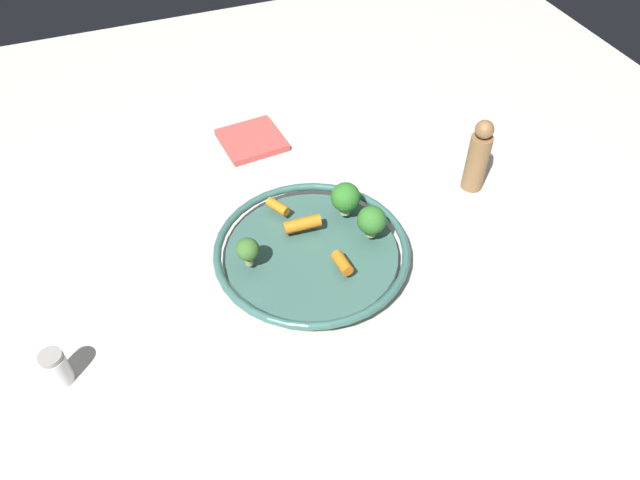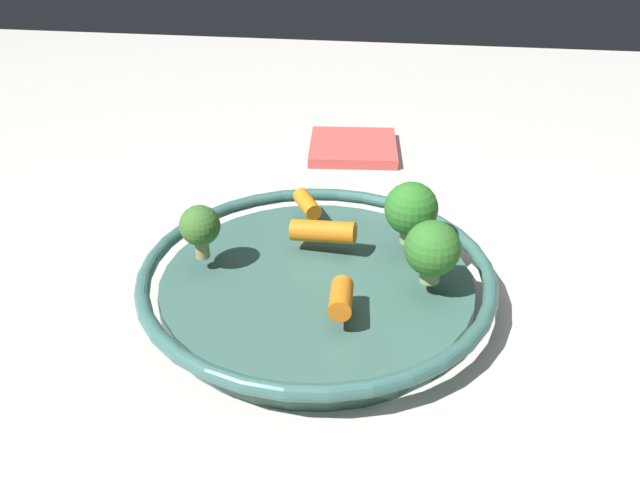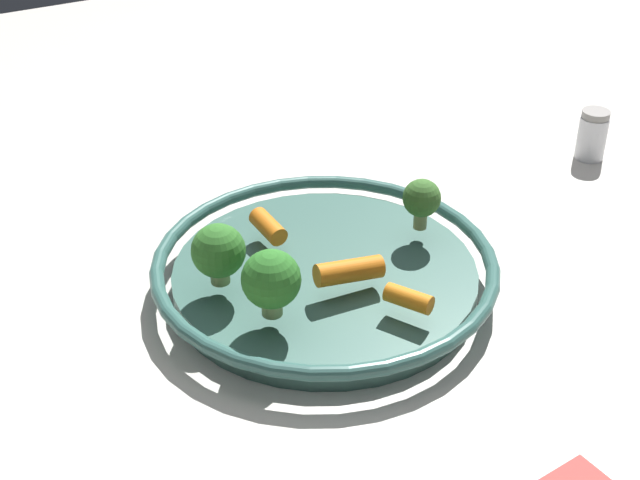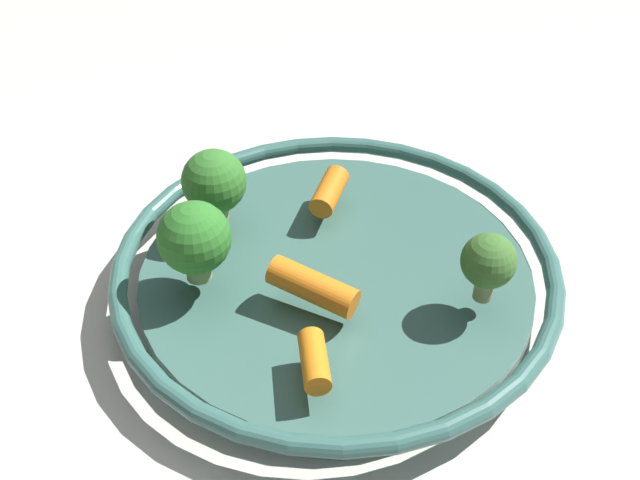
{
  "view_description": "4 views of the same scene",
  "coord_description": "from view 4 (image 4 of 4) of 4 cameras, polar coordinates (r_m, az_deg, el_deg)",
  "views": [
    {
      "loc": [
        0.24,
        0.65,
        0.78
      ],
      "look_at": [
        -0.01,
        0.02,
        0.07
      ],
      "focal_mm": 33.92,
      "sensor_mm": 36.0,
      "label": 1
    },
    {
      "loc": [
        -0.07,
        0.5,
        0.37
      ],
      "look_at": [
        -0.0,
        0.01,
        0.07
      ],
      "focal_mm": 36.66,
      "sensor_mm": 36.0,
      "label": 2
    },
    {
      "loc": [
        -0.35,
        -0.62,
        0.52
      ],
      "look_at": [
        -0.0,
        0.0,
        0.06
      ],
      "focal_mm": 50.84,
      "sensor_mm": 36.0,
      "label": 3
    },
    {
      "loc": [
        0.15,
        -0.4,
        0.42
      ],
      "look_at": [
        -0.01,
        -0.01,
        0.07
      ],
      "focal_mm": 44.05,
      "sensor_mm": 36.0,
      "label": 4
    }
  ],
  "objects": [
    {
      "name": "serving_bowl",
      "position": [
        0.59,
        1.16,
        -2.62
      ],
      "size": [
        0.33,
        0.33,
        0.04
      ],
      "color": "#3D665B",
      "rests_on": "ground_plane"
    },
    {
      "name": "broccoli_floret_edge",
      "position": [
        0.6,
        -7.7,
        4.17
      ],
      "size": [
        0.05,
        0.05,
        0.06
      ],
      "color": "#97A966",
      "rests_on": "serving_bowl"
    },
    {
      "name": "baby_carrot_center",
      "position": [
        0.62,
        0.68,
        3.55
      ],
      "size": [
        0.02,
        0.05,
        0.02
      ],
      "primitive_type": "cylinder",
      "rotation": [
        1.64,
        0.0,
        0.05
      ],
      "color": "orange",
      "rests_on": "serving_bowl"
    },
    {
      "name": "broccoli_floret_mid",
      "position": [
        0.54,
        -9.11,
        0.09
      ],
      "size": [
        0.05,
        0.05,
        0.06
      ],
      "color": "#94AC66",
      "rests_on": "serving_bowl"
    },
    {
      "name": "ground_plane",
      "position": [
        0.6,
        1.13,
        -4.04
      ],
      "size": [
        1.97,
        1.97,
        0.0
      ],
      "primitive_type": "plane",
      "color": "beige"
    },
    {
      "name": "broccoli_floret_small",
      "position": [
        0.54,
        12.2,
        -1.43
      ],
      "size": [
        0.04,
        0.04,
        0.05
      ],
      "color": "tan",
      "rests_on": "serving_bowl"
    },
    {
      "name": "baby_carrot_left",
      "position": [
        0.54,
        -0.3,
        -3.47
      ],
      "size": [
        0.07,
        0.03,
        0.03
      ],
      "primitive_type": "cylinder",
      "rotation": [
        1.49,
        0.0,
        4.6
      ],
      "color": "orange",
      "rests_on": "serving_bowl"
    },
    {
      "name": "baby_carrot_right",
      "position": [
        0.5,
        -0.42,
        -8.76
      ],
      "size": [
        0.04,
        0.05,
        0.02
      ],
      "primitive_type": "cylinder",
      "rotation": [
        1.55,
        0.0,
        0.5
      ],
      "color": "orange",
      "rests_on": "serving_bowl"
    }
  ]
}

